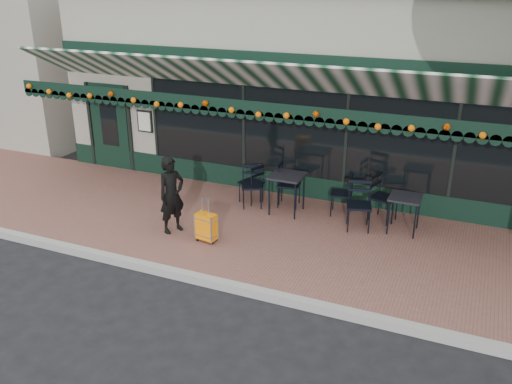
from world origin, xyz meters
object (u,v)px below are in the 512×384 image
at_px(suitcase, 206,227).
at_px(cafe_table_a, 405,200).
at_px(cafe_table_b, 287,179).
at_px(chair_b_right, 289,185).
at_px(woman, 172,195).
at_px(chair_b_front, 252,186).
at_px(chair_a_right, 384,198).
at_px(chair_a_left, 342,194).
at_px(chair_a_front, 359,206).
at_px(chair_b_left, 251,183).

distance_m(suitcase, cafe_table_a, 3.88).
xyz_separation_m(cafe_table_a, cafe_table_b, (-2.44, -0.02, 0.09)).
distance_m(cafe_table_b, chair_b_right, 0.44).
bearing_deg(cafe_table_b, woman, -134.74).
bearing_deg(chair_b_front, chair_a_right, -18.00).
xyz_separation_m(suitcase, chair_b_right, (0.85, 2.23, 0.19)).
xyz_separation_m(woman, chair_a_left, (2.83, 2.11, -0.31)).
xyz_separation_m(woman, chair_b_right, (1.66, 2.10, -0.28)).
bearing_deg(chair_b_right, chair_b_front, 105.33).
relative_size(woman, cafe_table_a, 2.06).
bearing_deg(cafe_table_b, suitcase, -116.08).
xyz_separation_m(woman, chair_a_front, (3.33, 1.54, -0.28)).
bearing_deg(cafe_table_a, chair_b_left, 176.56).
bearing_deg(chair_b_right, chair_a_left, -98.14).
bearing_deg(cafe_table_b, chair_b_front, 179.13).
height_order(suitcase, chair_b_front, chair_b_front).
height_order(cafe_table_b, chair_a_left, chair_a_left).
height_order(woman, chair_b_left, woman).
xyz_separation_m(chair_b_left, chair_b_front, (0.11, -0.21, 0.01)).
xyz_separation_m(chair_a_left, chair_a_front, (0.50, -0.58, 0.04)).
xyz_separation_m(cafe_table_a, chair_b_front, (-3.25, -0.01, -0.21)).
bearing_deg(chair_b_left, chair_a_right, 113.81).
relative_size(cafe_table_a, chair_b_left, 0.83).
xyz_separation_m(cafe_table_b, chair_b_left, (-0.92, 0.22, -0.31)).
distance_m(woman, chair_b_right, 2.69).
height_order(cafe_table_b, chair_a_front, chair_a_front).
height_order(suitcase, chair_a_left, chair_a_left).
bearing_deg(suitcase, chair_b_front, 95.40).
bearing_deg(chair_a_right, chair_a_front, 164.97).
bearing_deg(chair_a_left, cafe_table_b, -80.76).
distance_m(woman, suitcase, 0.95).
relative_size(suitcase, chair_b_left, 0.98).
height_order(chair_a_right, chair_a_front, chair_a_right).
relative_size(suitcase, cafe_table_a, 1.19).
height_order(cafe_table_b, chair_b_left, chair_b_left).
xyz_separation_m(woman, chair_b_left, (0.81, 1.97, -0.32)).
relative_size(chair_a_left, chair_b_right, 0.93).
bearing_deg(cafe_table_b, chair_a_right, 11.18).
relative_size(suitcase, chair_b_right, 0.90).
distance_m(suitcase, chair_a_right, 3.69).
bearing_deg(chair_a_left, chair_b_left, -94.98).
bearing_deg(chair_a_right, woman, 136.79).
distance_m(chair_a_right, chair_b_right, 2.05).
bearing_deg(cafe_table_a, chair_a_left, 165.74).
height_order(chair_a_left, chair_b_front, chair_b_front).
bearing_deg(suitcase, cafe_table_a, 38.43).
relative_size(chair_a_front, chair_b_right, 1.00).
bearing_deg(cafe_table_a, cafe_table_b, -179.58).
relative_size(cafe_table_b, chair_a_left, 0.93).
bearing_deg(chair_b_right, chair_a_front, -117.44).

